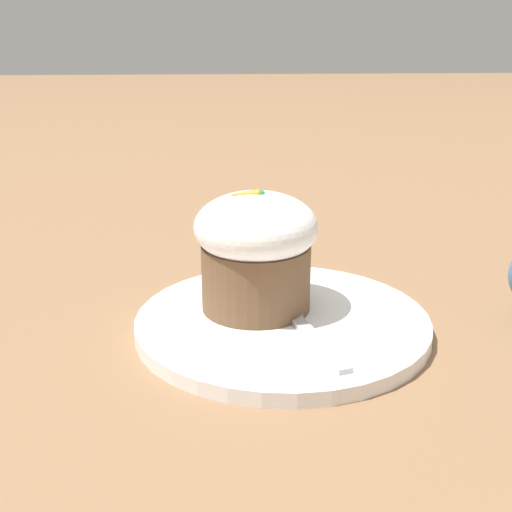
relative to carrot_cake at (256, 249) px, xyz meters
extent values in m
plane|color=#846042|center=(-0.02, 0.02, -0.06)|extent=(4.00, 4.00, 0.00)
cylinder|color=white|center=(-0.02, 0.02, -0.05)|extent=(0.22, 0.22, 0.01)
cylinder|color=brown|center=(0.00, 0.00, -0.02)|extent=(0.08, 0.08, 0.05)
ellipsoid|color=white|center=(0.00, 0.00, 0.02)|extent=(0.09, 0.09, 0.05)
cone|color=orange|center=(0.01, 0.00, 0.04)|extent=(0.02, 0.01, 0.01)
sphere|color=green|center=(0.00, 0.00, 0.04)|extent=(0.01, 0.01, 0.01)
cube|color=#B7B7BC|center=(-0.04, 0.07, -0.05)|extent=(0.03, 0.09, 0.00)
ellipsoid|color=#B7B7BC|center=(-0.02, 0.01, -0.04)|extent=(0.05, 0.05, 0.01)
camera|label=1|loc=(0.02, 0.50, 0.18)|focal=50.00mm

